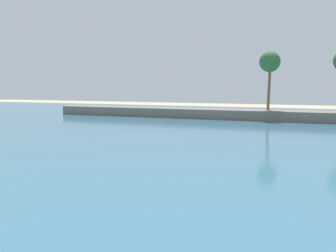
# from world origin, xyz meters

# --- Properties ---
(sea) EXTENTS (220.00, 100.07, 0.06)m
(sea) POSITION_xyz_m (0.00, 59.76, 0.03)
(sea) COLOR #386B84
(sea) RESTS_ON ground
(palm_headland) EXTENTS (93.49, 6.00, 12.32)m
(palm_headland) POSITION_xyz_m (2.13, 69.76, 2.49)
(palm_headland) COLOR slate
(palm_headland) RESTS_ON ground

